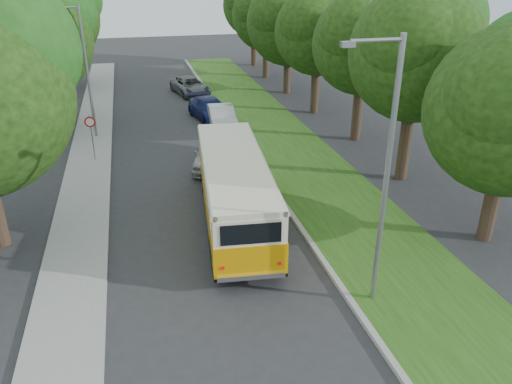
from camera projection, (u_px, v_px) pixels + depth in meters
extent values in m
plane|color=#2C2C2F|center=(221.00, 275.00, 16.73)|extent=(120.00, 120.00, 0.00)
cube|color=gray|center=(281.00, 199.00, 21.90)|extent=(0.20, 70.00, 0.15)
cube|color=#264913|center=(331.00, 194.00, 22.42)|extent=(4.50, 70.00, 0.13)
cube|color=gray|center=(81.00, 222.00, 20.04)|extent=(2.20, 70.00, 0.12)
cylinder|color=#332319|center=(492.00, 199.00, 18.28)|extent=(0.56, 0.56, 3.35)
sphere|color=black|center=(511.00, 111.00, 16.90)|extent=(5.85, 5.85, 5.85)
sphere|color=black|center=(509.00, 97.00, 15.75)|extent=(4.09, 4.09, 4.09)
cylinder|color=#332319|center=(406.00, 137.00, 23.32)|extent=(0.56, 0.56, 4.26)
sphere|color=black|center=(417.00, 54.00, 21.74)|extent=(5.98, 5.98, 5.98)
sphere|color=black|center=(435.00, 23.00, 21.99)|extent=(4.49, 4.49, 4.49)
sphere|color=black|center=(409.00, 39.00, 20.56)|extent=(4.19, 4.19, 4.19)
cylinder|color=#332319|center=(358.00, 106.00, 28.74)|extent=(0.56, 0.56, 3.95)
sphere|color=black|center=(363.00, 43.00, 27.26)|extent=(5.61, 5.61, 5.61)
sphere|color=black|center=(377.00, 20.00, 27.50)|extent=(4.21, 4.21, 4.21)
sphere|color=black|center=(355.00, 32.00, 26.16)|extent=(3.92, 3.92, 3.92)
cylinder|color=#332319|center=(315.00, 85.00, 33.95)|extent=(0.56, 0.56, 3.86)
sphere|color=black|center=(318.00, 32.00, 32.49)|extent=(5.64, 5.64, 5.64)
sphere|color=black|center=(330.00, 12.00, 32.73)|extent=(4.23, 4.23, 4.23)
sphere|color=black|center=(310.00, 22.00, 31.38)|extent=(3.95, 3.95, 3.95)
cylinder|color=#332319|center=(287.00, 70.00, 39.27)|extent=(0.56, 0.56, 3.58)
sphere|color=black|center=(288.00, 23.00, 37.78)|extent=(6.36, 6.36, 6.36)
sphere|color=black|center=(300.00, 4.00, 38.05)|extent=(4.77, 4.77, 4.77)
sphere|color=black|center=(280.00, 13.00, 36.54)|extent=(4.45, 4.45, 4.45)
cylinder|color=#332319|center=(266.00, 57.00, 44.50)|extent=(0.56, 0.56, 3.68)
sphere|color=black|center=(266.00, 16.00, 43.04)|extent=(5.91, 5.91, 5.91)
sphere|color=black|center=(276.00, 0.00, 43.29)|extent=(4.43, 4.43, 4.43)
sphere|color=black|center=(258.00, 8.00, 41.88)|extent=(4.14, 4.14, 4.14)
cylinder|color=#332319|center=(254.00, 45.00, 49.78)|extent=(0.56, 0.56, 4.05)
sphere|color=black|center=(254.00, 6.00, 48.24)|extent=(5.97, 5.97, 5.97)
sphere|color=black|center=(2.00, 50.00, 16.55)|extent=(5.10, 5.10, 5.10)
cylinder|color=#332319|center=(44.00, 102.00, 30.14)|extent=(0.56, 0.56, 3.68)
sphere|color=black|center=(32.00, 39.00, 28.58)|extent=(6.80, 6.80, 6.80)
sphere|color=black|center=(52.00, 12.00, 28.87)|extent=(5.10, 5.10, 5.10)
sphere|color=black|center=(7.00, 25.00, 27.24)|extent=(4.76, 4.76, 4.76)
cylinder|color=#332319|center=(63.00, 66.00, 40.69)|extent=(0.56, 0.56, 3.68)
sphere|color=black|center=(55.00, 18.00, 39.13)|extent=(6.80, 6.80, 6.80)
sphere|color=black|center=(38.00, 7.00, 37.80)|extent=(4.76, 4.76, 4.76)
cylinder|color=gray|center=(386.00, 183.00, 13.80)|extent=(0.16, 0.16, 8.00)
cylinder|color=gray|center=(377.00, 40.00, 12.03)|extent=(1.40, 0.10, 0.10)
cube|color=gray|center=(348.00, 44.00, 11.89)|extent=(0.35, 0.16, 0.14)
cylinder|color=gray|center=(88.00, 75.00, 28.22)|extent=(0.16, 0.16, 7.50)
cylinder|color=gray|center=(64.00, 7.00, 26.55)|extent=(1.40, 0.10, 0.10)
cube|color=gray|center=(50.00, 9.00, 26.41)|extent=(0.35, 0.16, 0.14)
cylinder|color=gray|center=(92.00, 139.00, 25.77)|extent=(0.06, 0.06, 2.50)
cone|color=red|center=(90.00, 122.00, 25.36)|extent=(0.56, 0.02, 0.56)
cone|color=white|center=(90.00, 122.00, 25.34)|extent=(0.40, 0.02, 0.40)
imported|color=#A5A5A9|center=(213.00, 153.00, 25.37)|extent=(2.89, 4.61, 1.46)
imported|color=silver|center=(222.00, 118.00, 31.05)|extent=(1.71, 4.45, 1.45)
imported|color=navy|center=(210.00, 109.00, 32.93)|extent=(2.84, 5.07, 1.39)
imported|color=#585B60|center=(190.00, 86.00, 39.26)|extent=(3.10, 5.05, 1.31)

